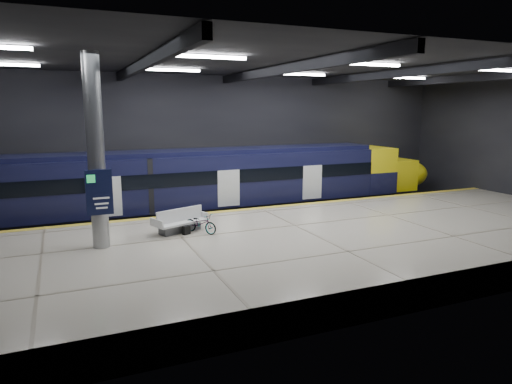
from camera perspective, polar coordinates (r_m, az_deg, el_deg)
ground at (r=21.06m, az=3.59°, el=-6.43°), size 30.00×30.00×0.00m
room_shell at (r=20.16m, az=3.77°, el=9.33°), size 30.10×16.10×8.05m
platform at (r=18.80m, az=7.06°, el=-6.81°), size 30.00×11.00×1.10m
safety_strip at (r=23.19m, az=0.57°, el=-2.01°), size 30.00×0.40×0.01m
rails at (r=25.89m, az=-1.88°, el=-3.03°), size 30.00×1.52×0.16m
train at (r=24.74m, az=-7.17°, el=0.94°), size 29.40×2.84×3.79m
bench at (r=18.95m, az=-9.49°, el=-3.92°), size 2.40×1.63×0.98m
bicycle at (r=18.66m, az=-6.95°, el=-3.90°), size 1.34×1.55×0.81m
pannier_bag at (r=18.56m, az=-8.71°, el=-4.74°), size 0.35×0.29×0.35m
info_column at (r=17.07m, az=-19.36°, el=4.36°), size 0.90×0.78×6.90m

